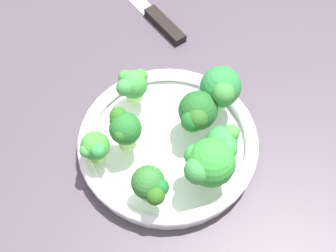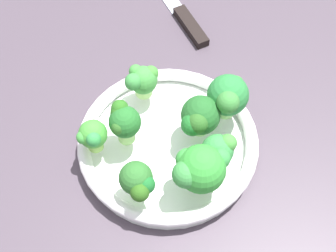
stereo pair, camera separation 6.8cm
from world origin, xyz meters
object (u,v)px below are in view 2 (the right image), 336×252
bowl (168,143)px  broccoli_floret_4 (124,121)px  broccoli_floret_1 (137,181)px  broccoli_floret_2 (201,119)px  broccoli_floret_7 (93,136)px  knife (179,10)px  broccoli_floret_5 (218,151)px  broccoli_floret_0 (142,80)px  broccoli_floret_6 (228,97)px  broccoli_floret_3 (199,169)px

bowl → broccoli_floret_4: broccoli_floret_4 is taller
broccoli_floret_1 → broccoli_floret_2: broccoli_floret_2 is taller
bowl → broccoli_floret_7: bearing=-136.2°
broccoli_floret_4 → knife: size_ratio=0.27×
broccoli_floret_7 → knife: bearing=102.4°
broccoli_floret_1 → broccoli_floret_5: 11.61cm
broccoli_floret_0 → broccoli_floret_1: broccoli_floret_1 is taller
broccoli_floret_0 → broccoli_floret_7: size_ratio=1.01×
bowl → broccoli_floret_6: bearing=59.8°
broccoli_floret_2 → broccoli_floret_5: (4.53, -2.90, -0.35)cm
broccoli_floret_1 → broccoli_floret_3: (5.94, 5.58, 0.94)cm
broccoli_floret_0 → knife: size_ratio=0.22×
broccoli_floret_4 → knife: 30.69cm
broccoli_floret_1 → broccoli_floret_5: (6.25, 9.79, -0.20)cm
broccoli_floret_6 → knife: broccoli_floret_6 is taller
bowl → broccoli_floret_0: (-7.67, 4.45, 4.86)cm
knife → bowl: bearing=-59.6°
broccoli_floret_7 → knife: broccoli_floret_7 is taller
broccoli_floret_1 → broccoli_floret_5: bearing=57.4°
broccoli_floret_0 → broccoli_floret_5: bearing=-14.7°
broccoli_floret_7 → knife: (-7.08, 32.18, -6.15)cm
broccoli_floret_5 → broccoli_floret_4: bearing=-163.7°
broccoli_floret_2 → broccoli_floret_7: size_ratio=1.22×
broccoli_floret_2 → knife: bearing=129.6°
bowl → broccoli_floret_3: size_ratio=3.47×
knife → broccoli_floret_3: bearing=-52.4°
broccoli_floret_1 → broccoli_floret_7: broccoli_floret_1 is taller
broccoli_floret_1 → broccoli_floret_4: bearing=137.8°
broccoli_floret_2 → broccoli_floret_6: (1.47, 4.86, 0.88)cm
broccoli_floret_0 → broccoli_floret_3: 17.30cm
broccoli_floret_0 → broccoli_floret_5: 15.99cm
broccoli_floret_0 → broccoli_floret_5: size_ratio=1.00×
bowl → knife: bowl is taller
broccoli_floret_0 → knife: (-6.98, 20.48, -6.08)cm
broccoli_floret_0 → broccoli_floret_7: (0.10, -11.71, 0.07)cm
broccoli_floret_4 → broccoli_floret_5: 13.46cm
broccoli_floret_2 → broccoli_floret_7: (-10.84, -10.55, -0.27)cm
broccoli_floret_1 → broccoli_floret_5: broccoli_floret_1 is taller
broccoli_floret_3 → broccoli_floret_0: bearing=151.4°
bowl → broccoli_floret_5: 9.19cm
broccoli_floret_0 → broccoli_floret_2: bearing=-6.0°
bowl → broccoli_floret_5: size_ratio=4.90×
broccoli_floret_3 → broccoli_floret_6: 12.28cm
broccoli_floret_0 → broccoli_floret_4: broccoli_floret_4 is taller
bowl → broccoli_floret_4: size_ratio=4.07×
broccoli_floret_3 → broccoli_floret_7: (-15.06, -3.44, -1.05)cm
broccoli_floret_0 → broccoli_floret_7: bearing=-89.5°
broccoli_floret_3 → broccoli_floret_5: (0.31, 4.21, -1.13)cm
broccoli_floret_7 → bowl: bearing=43.8°
broccoli_floret_1 → broccoli_floret_7: (-9.12, 2.13, -0.11)cm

